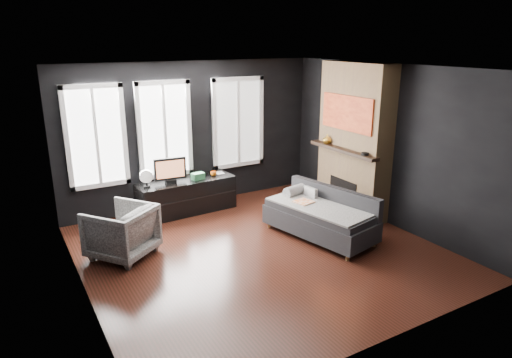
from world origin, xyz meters
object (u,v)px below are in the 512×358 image
media_console (187,196)px  mantel_vase (327,139)px  book (216,169)px  sofa (320,214)px  mug (214,173)px  monitor (170,169)px  armchair (121,229)px

media_console → mantel_vase: mantel_vase is taller
book → mantel_vase: size_ratio=1.15×
media_console → sofa: bearing=-58.8°
sofa → media_console: 2.55m
mug → mantel_vase: 2.20m
monitor → armchair: bearing=-129.6°
armchair → media_console: size_ratio=0.47×
sofa → armchair: size_ratio=2.13×
media_console → book: book is taller
armchair → mug: size_ratio=7.47×
armchair → mantel_vase: 3.98m
media_console → book: 0.77m
book → mug: bearing=-131.8°
mug → book: book is taller
mug → armchair: bearing=-149.9°
armchair → mantel_vase: (3.87, 0.15, 0.89)m
sofa → book: size_ratio=9.12×
sofa → mug: bearing=100.3°
mug → book: 0.16m
media_console → monitor: monitor is taller
monitor → book: (0.94, 0.11, -0.16)m
mug → book: bearing=48.2°
sofa → mantel_vase: 1.70m
sofa → mantel_vase: (0.95, 1.07, 0.92)m
sofa → monitor: bearing=116.9°
armchair → mug: (2.04, 1.19, 0.25)m
book → mantel_vase: bearing=-33.6°
armchair → monitor: (1.20, 1.18, 0.45)m
armchair → mug: bearing=173.7°
monitor → mug: bearing=6.0°
armchair → book: armchair is taller
monitor → mantel_vase: size_ratio=3.35×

